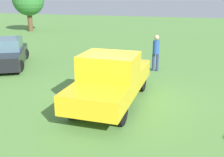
{
  "coord_description": "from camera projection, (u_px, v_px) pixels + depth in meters",
  "views": [
    {
      "loc": [
        8.77,
        2.79,
        3.69
      ],
      "look_at": [
        0.26,
        0.11,
        0.9
      ],
      "focal_mm": 42.96,
      "sensor_mm": 36.0,
      "label": 1
    }
  ],
  "objects": [
    {
      "name": "sedan_far",
      "position": [
        7.0,
        54.0,
        14.41
      ],
      "size": [
        4.66,
        3.68,
        1.47
      ],
      "rotation": [
        0.0,
        0.0,
        0.51
      ],
      "color": "black",
      "rests_on": "ground_plane"
    },
    {
      "name": "person_bystander",
      "position": [
        156.0,
        51.0,
        13.33
      ],
      "size": [
        0.33,
        0.34,
        1.82
      ],
      "rotation": [
        0.0,
        0.0,
        6.25
      ],
      "color": "navy",
      "rests_on": "ground_plane"
    },
    {
      "name": "pickup_truck",
      "position": [
        111.0,
        78.0,
        9.22
      ],
      "size": [
        4.89,
        1.85,
        1.83
      ],
      "rotation": [
        0.0,
        0.0,
        3.14
      ],
      "color": "black",
      "rests_on": "ground_plane"
    },
    {
      "name": "ground_plane",
      "position": [
        111.0,
        99.0,
        9.89
      ],
      "size": [
        80.0,
        80.0,
        0.0
      ],
      "primitive_type": "plane",
      "color": "#54843D"
    },
    {
      "name": "tree_back_right",
      "position": [
        28.0,
        0.0,
        27.57
      ],
      "size": [
        3.21,
        3.21,
        4.83
      ],
      "color": "brown",
      "rests_on": "ground_plane"
    }
  ]
}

